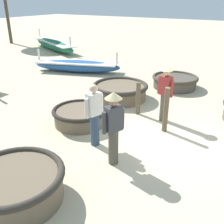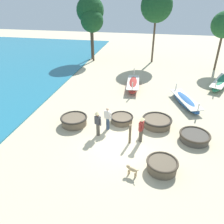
# 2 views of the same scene
# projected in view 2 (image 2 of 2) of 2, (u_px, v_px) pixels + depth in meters

# --- Properties ---
(ground_plane) EXTENTS (80.00, 80.00, 0.00)m
(ground_plane) POSITION_uv_depth(u_px,v_px,m) (124.00, 144.00, 12.95)
(ground_plane) COLOR #C6B793
(coracle_weathered) EXTENTS (1.59, 1.59, 0.48)m
(coracle_weathered) POSITION_uv_depth(u_px,v_px,m) (122.00, 119.00, 15.03)
(coracle_weathered) COLOR brown
(coracle_weathered) RESTS_ON ground
(coracle_front_right) EXTENTS (1.60, 1.60, 0.57)m
(coracle_front_right) POSITION_uv_depth(u_px,v_px,m) (162.00, 165.00, 10.93)
(coracle_front_right) COLOR brown
(coracle_front_right) RESTS_ON ground
(coracle_front_left) EXTENTS (2.00, 2.00, 0.56)m
(coracle_front_left) POSITION_uv_depth(u_px,v_px,m) (157.00, 122.00, 14.62)
(coracle_front_left) COLOR brown
(coracle_front_left) RESTS_ON ground
(coracle_nearest) EXTENTS (1.84, 1.84, 0.49)m
(coracle_nearest) POSITION_uv_depth(u_px,v_px,m) (195.00, 137.00, 13.16)
(coracle_nearest) COLOR #4C473F
(coracle_nearest) RESTS_ON ground
(coracle_beside_post) EXTENTS (1.81, 1.81, 0.61)m
(coracle_beside_post) POSITION_uv_depth(u_px,v_px,m) (74.00, 120.00, 14.71)
(coracle_beside_post) COLOR brown
(coracle_beside_post) RESTS_ON ground
(long_boat_blue_hull) EXTENTS (2.37, 4.39, 1.03)m
(long_boat_blue_hull) POSITION_uv_depth(u_px,v_px,m) (185.00, 101.00, 17.40)
(long_boat_blue_hull) COLOR #285693
(long_boat_blue_hull) RESTS_ON ground
(long_boat_red_hull) EXTENTS (1.32, 4.18, 1.30)m
(long_boat_red_hull) POSITION_uv_depth(u_px,v_px,m) (133.00, 84.00, 20.36)
(long_boat_red_hull) COLOR maroon
(long_boat_red_hull) RESTS_ON ground
(long_boat_green_hull) EXTENTS (3.40, 5.79, 1.20)m
(long_boat_green_hull) POSITION_uv_depth(u_px,v_px,m) (222.00, 81.00, 21.10)
(long_boat_green_hull) COLOR #237551
(long_boat_green_hull) RESTS_ON ground
(fisherman_with_hat) EXTENTS (0.48, 0.36, 1.67)m
(fisherman_with_hat) POSITION_uv_depth(u_px,v_px,m) (98.00, 122.00, 13.31)
(fisherman_with_hat) COLOR #4C473D
(fisherman_with_hat) RESTS_ON ground
(fisherman_standing_left) EXTENTS (0.36, 0.51, 1.67)m
(fisherman_standing_left) POSITION_uv_depth(u_px,v_px,m) (141.00, 128.00, 12.74)
(fisherman_standing_left) COLOR #4C473D
(fisherman_standing_left) RESTS_ON ground
(fisherman_crouching) EXTENTS (0.51, 0.31, 1.57)m
(fisherman_crouching) POSITION_uv_depth(u_px,v_px,m) (108.00, 118.00, 13.98)
(fisherman_crouching) COLOR #2D425B
(fisherman_crouching) RESTS_ON ground
(dog) EXTENTS (0.65, 0.39, 0.55)m
(dog) POSITION_uv_depth(u_px,v_px,m) (132.00, 169.00, 10.58)
(dog) COLOR tan
(dog) RESTS_ON ground
(mooring_post_mid_beach) EXTENTS (0.14, 0.14, 1.03)m
(mooring_post_mid_beach) POSITION_uv_depth(u_px,v_px,m) (143.00, 127.00, 13.69)
(mooring_post_mid_beach) COLOR brown
(mooring_post_mid_beach) RESTS_ON ground
(mooring_post_shoreline) EXTENTS (0.14, 0.14, 1.25)m
(mooring_post_shoreline) POSITION_uv_depth(u_px,v_px,m) (130.00, 134.00, 12.76)
(mooring_post_shoreline) COLOR brown
(mooring_post_shoreline) RESTS_ON ground
(tree_center) EXTENTS (2.75, 2.75, 6.27)m
(tree_center) POSITION_uv_depth(u_px,v_px,m) (92.00, 21.00, 26.40)
(tree_center) COLOR #4C3D2D
(tree_center) RESTS_ON ground
(tree_rightmost) EXTENTS (3.36, 3.36, 7.66)m
(tree_rightmost) POSITION_uv_depth(u_px,v_px,m) (90.00, 11.00, 26.68)
(tree_rightmost) COLOR #4C3D2D
(tree_rightmost) RESTS_ON ground
(tree_left_mid) EXTENTS (3.67, 3.67, 8.36)m
(tree_left_mid) POSITION_uv_depth(u_px,v_px,m) (157.00, 6.00, 25.16)
(tree_left_mid) COLOR #4C3D2D
(tree_left_mid) RESTS_ON ground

